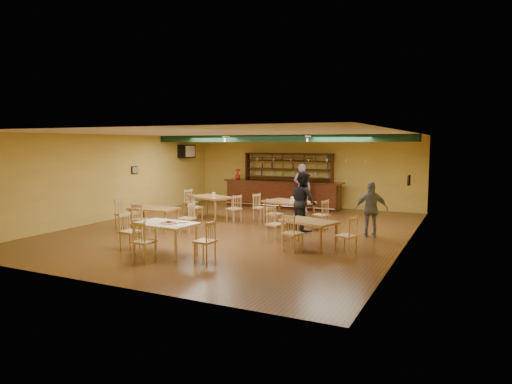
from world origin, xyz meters
The scene contains 23 objects.
floor centered at (0.00, 0.00, 0.00)m, with size 12.00×12.00×0.00m, color #512B17.
ceiling_beam centered at (0.00, 2.80, 2.87)m, with size 10.00×0.30×0.25m, color black.
track_rail_left centered at (-1.80, 3.40, 2.94)m, with size 0.05×2.50×0.05m, color white.
track_rail_right centered at (1.40, 3.40, 2.94)m, with size 0.05×2.50×0.05m, color white.
ac_unit centered at (-4.80, 4.20, 2.35)m, with size 0.34×0.70×0.48m, color white.
picture_left centered at (-4.97, 1.00, 1.70)m, with size 0.04×0.34×0.28m, color black.
picture_right centered at (4.97, 0.50, 1.70)m, with size 0.04×0.34×0.28m, color black.
bar_counter centered at (-0.67, 5.15, 0.56)m, with size 5.14×0.85×1.13m, color black.
back_bar_hutch centered at (-0.67, 5.78, 1.14)m, with size 3.97×0.40×2.28m, color black.
poinsettia centered at (-2.79, 5.15, 1.36)m, with size 0.26×0.26×0.46m, color #B42110.
dining_table_a centered at (-2.02, 1.64, 0.39)m, with size 1.57×0.94×0.78m, color #935D34.
dining_table_b centered at (1.07, 1.51, 0.40)m, with size 1.60×0.96×0.80m, color #935D34.
dining_table_c centered at (-2.32, -1.24, 0.36)m, with size 1.43×0.86×0.72m, color #935D34.
dining_table_d centered at (2.73, -1.25, 0.35)m, with size 1.40×0.84×0.70m, color #935D34.
near_table centered at (-0.14, -3.57, 0.39)m, with size 1.46×0.94×0.78m, color #CBAB88.
pizza_tray centered at (-0.04, -3.57, 0.79)m, with size 0.40×0.40×0.01m, color silver.
parmesan_shaker centered at (-0.61, -3.72, 0.84)m, with size 0.07×0.07×0.11m, color #EAE5C6.
napkin_stack centered at (0.22, -3.36, 0.80)m, with size 0.20×0.15×0.03m, color white.
pizza_server centered at (0.12, -3.51, 0.80)m, with size 0.32×0.09×0.00m, color silver.
side_plate centered at (0.43, -3.78, 0.79)m, with size 0.22×0.22×0.01m, color white.
patron_bar centered at (0.51, 4.33, 0.96)m, with size 0.70×0.46×1.92m, color #784392.
patron_right_a centered at (1.87, 0.71, 0.93)m, with size 0.90×0.70×1.85m, color black.
patron_right_b centered at (3.93, 0.75, 0.80)m, with size 0.94×0.39×1.60m, color slate.
Camera 1 is at (6.56, -12.37, 2.71)m, focal length 31.84 mm.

